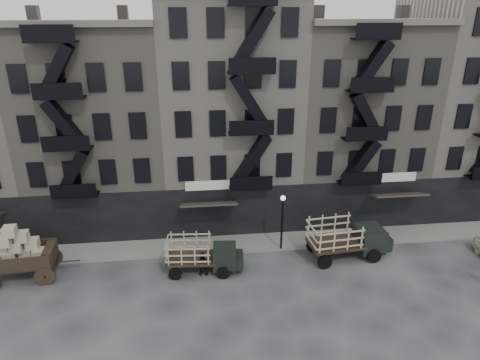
{
  "coord_description": "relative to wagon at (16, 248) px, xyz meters",
  "views": [
    {
      "loc": [
        -2.82,
        -23.19,
        16.35
      ],
      "look_at": [
        0.22,
        4.0,
        4.98
      ],
      "focal_mm": 32.0,
      "sensor_mm": 36.0,
      "label": 1
    }
  ],
  "objects": [
    {
      "name": "ground",
      "position": [
        14.22,
        -1.25,
        -2.15
      ],
      "size": [
        140.0,
        140.0,
        0.0
      ],
      "primitive_type": "plane",
      "color": "#38383A",
      "rests_on": "ground"
    },
    {
      "name": "sidewalk",
      "position": [
        14.22,
        2.5,
        -2.08
      ],
      "size": [
        55.0,
        2.5,
        0.15
      ],
      "primitive_type": "cube",
      "color": "slate",
      "rests_on": "ground"
    },
    {
      "name": "building_midwest",
      "position": [
        4.22,
        8.57,
        5.35
      ],
      "size": [
        10.0,
        11.35,
        16.2
      ],
      "color": "slate",
      "rests_on": "ground"
    },
    {
      "name": "building_center",
      "position": [
        14.22,
        8.57,
        6.35
      ],
      "size": [
        10.0,
        11.35,
        18.2
      ],
      "color": "#9E9A91",
      "rests_on": "ground"
    },
    {
      "name": "building_mideast",
      "position": [
        24.22,
        8.57,
        5.35
      ],
      "size": [
        10.0,
        11.35,
        16.2
      ],
      "color": "slate",
      "rests_on": "ground"
    },
    {
      "name": "building_east",
      "position": [
        34.22,
        8.57,
        6.85
      ],
      "size": [
        10.0,
        11.35,
        19.2
      ],
      "color": "#9E9A91",
      "rests_on": "ground"
    },
    {
      "name": "lamp_post",
      "position": [
        17.22,
        1.35,
        0.63
      ],
      "size": [
        0.36,
        0.36,
        4.28
      ],
      "color": "black",
      "rests_on": "ground"
    },
    {
      "name": "wagon",
      "position": [
        0.0,
        0.0,
        0.0
      ],
      "size": [
        4.61,
        2.69,
        3.77
      ],
      "rotation": [
        0.0,
        0.0,
        0.07
      ],
      "color": "black",
      "rests_on": "ground"
    },
    {
      "name": "stake_truck_west",
      "position": [
        11.6,
        -0.57,
        -0.75
      ],
      "size": [
        5.02,
        2.36,
        2.46
      ],
      "rotation": [
        0.0,
        0.0,
        -0.08
      ],
      "color": "black",
      "rests_on": "ground"
    },
    {
      "name": "stake_truck_east",
      "position": [
        21.52,
        0.05,
        -0.53
      ],
      "size": [
        5.85,
        2.8,
        2.85
      ],
      "rotation": [
        0.0,
        0.0,
        0.1
      ],
      "color": "black",
      "rests_on": "ground"
    },
    {
      "name": "pedestrian_mid",
      "position": [
        11.54,
        -0.97,
        -1.34
      ],
      "size": [
        0.84,
        0.68,
        1.63
      ],
      "primitive_type": "imported",
      "rotation": [
        0.0,
        0.0,
        3.06
      ],
      "color": "black",
      "rests_on": "ground"
    }
  ]
}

